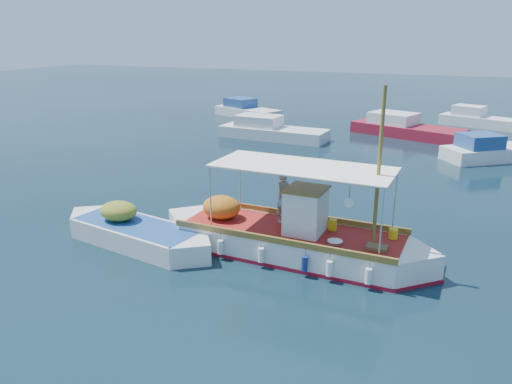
% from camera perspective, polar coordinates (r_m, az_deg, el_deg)
% --- Properties ---
extents(ground, '(160.00, 160.00, 0.00)m').
position_cam_1_polar(ground, '(18.03, 3.20, -6.11)').
color(ground, black).
rests_on(ground, ground).
extents(fishing_caique, '(9.93, 3.08, 6.06)m').
position_cam_1_polar(fishing_caique, '(17.19, 3.84, -5.40)').
color(fishing_caique, white).
rests_on(fishing_caique, ground).
extents(dinghy, '(6.67, 2.77, 1.65)m').
position_cam_1_polar(dinghy, '(18.56, -13.62, -4.72)').
color(dinghy, white).
rests_on(dinghy, ground).
extents(bg_boat_nw, '(7.89, 2.93, 1.80)m').
position_cam_1_polar(bg_boat_nw, '(36.03, 1.66, 6.92)').
color(bg_boat_nw, silver).
rests_on(bg_boat_nw, ground).
extents(bg_boat_n, '(8.48, 5.36, 1.80)m').
position_cam_1_polar(bg_boat_n, '(38.61, 16.59, 6.92)').
color(bg_boat_n, maroon).
rests_on(bg_boat_n, ground).
extents(bg_boat_ne, '(5.73, 5.05, 1.80)m').
position_cam_1_polar(bg_boat_ne, '(32.84, 24.96, 4.17)').
color(bg_boat_ne, silver).
rests_on(bg_boat_ne, ground).
extents(bg_boat_far_w, '(6.76, 4.66, 1.80)m').
position_cam_1_polar(bg_boat_far_w, '(45.62, -1.16, 9.23)').
color(bg_boat_far_w, silver).
rests_on(bg_boat_far_w, ground).
extents(bg_boat_far_n, '(6.19, 3.79, 1.80)m').
position_cam_1_polar(bg_boat_far_n, '(44.55, 23.90, 7.52)').
color(bg_boat_far_n, silver).
rests_on(bg_boat_far_n, ground).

